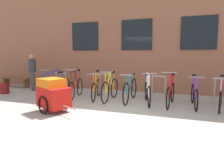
{
  "coord_description": "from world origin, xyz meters",
  "views": [
    {
      "loc": [
        1.76,
        -5.08,
        1.58
      ],
      "look_at": [
        -0.54,
        1.6,
        0.75
      ],
      "focal_mm": 31.47,
      "sensor_mm": 36.0,
      "label": 1
    }
  ],
  "objects_px": {
    "bicycle_yellow": "(110,89)",
    "person_by_bench": "(32,70)",
    "bicycle_pink": "(221,96)",
    "bicycle_purple": "(194,95)",
    "backpack": "(5,88)",
    "bicycle_teal": "(130,90)",
    "bicycle_maroon": "(76,87)",
    "bicycle_blue": "(55,86)",
    "bicycle_orange": "(96,88)",
    "wooden_bench": "(16,80)",
    "bike_trailer": "(53,94)",
    "bicycle_white": "(147,92)",
    "bicycle_red": "(171,93)"
  },
  "relations": [
    {
      "from": "bicycle_teal",
      "to": "wooden_bench",
      "type": "distance_m",
      "value": 6.06
    },
    {
      "from": "bicycle_purple",
      "to": "bicycle_orange",
      "type": "distance_m",
      "value": 3.31
    },
    {
      "from": "bicycle_orange",
      "to": "backpack",
      "type": "height_order",
      "value": "bicycle_orange"
    },
    {
      "from": "bicycle_blue",
      "to": "bicycle_purple",
      "type": "distance_m",
      "value": 5.01
    },
    {
      "from": "bicycle_pink",
      "to": "bicycle_maroon",
      "type": "bearing_deg",
      "value": -179.13
    },
    {
      "from": "person_by_bench",
      "to": "bicycle_red",
      "type": "bearing_deg",
      "value": -6.6
    },
    {
      "from": "bicycle_pink",
      "to": "bicycle_blue",
      "type": "bearing_deg",
      "value": -179.3
    },
    {
      "from": "bicycle_maroon",
      "to": "wooden_bench",
      "type": "height_order",
      "value": "bicycle_maroon"
    },
    {
      "from": "backpack",
      "to": "bike_trailer",
      "type": "bearing_deg",
      "value": -33.56
    },
    {
      "from": "bicycle_purple",
      "to": "person_by_bench",
      "type": "relative_size",
      "value": 1.02
    },
    {
      "from": "bicycle_yellow",
      "to": "person_by_bench",
      "type": "relative_size",
      "value": 1.05
    },
    {
      "from": "bicycle_red",
      "to": "bicycle_orange",
      "type": "distance_m",
      "value": 2.61
    },
    {
      "from": "bicycle_pink",
      "to": "person_by_bench",
      "type": "distance_m",
      "value": 7.39
    },
    {
      "from": "bicycle_red",
      "to": "bike_trailer",
      "type": "relative_size",
      "value": 1.16
    },
    {
      "from": "bicycle_maroon",
      "to": "bicycle_red",
      "type": "bearing_deg",
      "value": -0.01
    },
    {
      "from": "bicycle_orange",
      "to": "person_by_bench",
      "type": "height_order",
      "value": "person_by_bench"
    },
    {
      "from": "bicycle_blue",
      "to": "bicycle_purple",
      "type": "bearing_deg",
      "value": 0.59
    },
    {
      "from": "bicycle_orange",
      "to": "bike_trailer",
      "type": "relative_size",
      "value": 1.16
    },
    {
      "from": "bicycle_blue",
      "to": "bicycle_white",
      "type": "distance_m",
      "value": 3.58
    },
    {
      "from": "bicycle_red",
      "to": "wooden_bench",
      "type": "height_order",
      "value": "bicycle_red"
    },
    {
      "from": "bicycle_teal",
      "to": "bicycle_orange",
      "type": "bearing_deg",
      "value": -179.33
    },
    {
      "from": "wooden_bench",
      "to": "bicycle_maroon",
      "type": "bearing_deg",
      "value": -15.94
    },
    {
      "from": "bicycle_pink",
      "to": "bicycle_teal",
      "type": "xyz_separation_m",
      "value": [
        -2.76,
        0.07,
        0.03
      ]
    },
    {
      "from": "bicycle_pink",
      "to": "bicycle_maroon",
      "type": "xyz_separation_m",
      "value": [
        -4.8,
        -0.07,
        0.02
      ]
    },
    {
      "from": "wooden_bench",
      "to": "person_by_bench",
      "type": "distance_m",
      "value": 1.58
    },
    {
      "from": "bike_trailer",
      "to": "person_by_bench",
      "type": "xyz_separation_m",
      "value": [
        -2.82,
        2.45,
        0.44
      ]
    },
    {
      "from": "bicycle_maroon",
      "to": "bicycle_yellow",
      "type": "relative_size",
      "value": 0.97
    },
    {
      "from": "bike_trailer",
      "to": "bicycle_blue",
      "type": "bearing_deg",
      "value": 124.39
    },
    {
      "from": "bicycle_maroon",
      "to": "bicycle_white",
      "type": "bearing_deg",
      "value": 0.33
    },
    {
      "from": "bicycle_maroon",
      "to": "bicycle_orange",
      "type": "relative_size",
      "value": 0.97
    },
    {
      "from": "bicycle_white",
      "to": "wooden_bench",
      "type": "bearing_deg",
      "value": 170.44
    },
    {
      "from": "person_by_bench",
      "to": "backpack",
      "type": "relative_size",
      "value": 3.66
    },
    {
      "from": "bicycle_pink",
      "to": "bike_trailer",
      "type": "distance_m",
      "value": 4.88
    },
    {
      "from": "bicycle_teal",
      "to": "bicycle_maroon",
      "type": "bearing_deg",
      "value": -175.91
    },
    {
      "from": "bicycle_white",
      "to": "wooden_bench",
      "type": "distance_m",
      "value": 6.69
    },
    {
      "from": "bicycle_red",
      "to": "bike_trailer",
      "type": "bearing_deg",
      "value": -150.37
    },
    {
      "from": "bicycle_red",
      "to": "bike_trailer",
      "type": "height_order",
      "value": "bicycle_red"
    },
    {
      "from": "backpack",
      "to": "bicycle_teal",
      "type": "bearing_deg",
      "value": -5.39
    },
    {
      "from": "bicycle_purple",
      "to": "backpack",
      "type": "bearing_deg",
      "value": -177.27
    },
    {
      "from": "bicycle_teal",
      "to": "bicycle_blue",
      "type": "bearing_deg",
      "value": -177.24
    },
    {
      "from": "bicycle_pink",
      "to": "wooden_bench",
      "type": "distance_m",
      "value": 8.81
    },
    {
      "from": "bicycle_red",
      "to": "bicycle_purple",
      "type": "distance_m",
      "value": 0.7
    },
    {
      "from": "bicycle_pink",
      "to": "bicycle_purple",
      "type": "relative_size",
      "value": 1.04
    },
    {
      "from": "bicycle_maroon",
      "to": "bicycle_teal",
      "type": "bearing_deg",
      "value": 4.09
    },
    {
      "from": "bicycle_blue",
      "to": "person_by_bench",
      "type": "relative_size",
      "value": 1.05
    },
    {
      "from": "bicycle_maroon",
      "to": "wooden_bench",
      "type": "distance_m",
      "value": 4.1
    },
    {
      "from": "bicycle_yellow",
      "to": "bicycle_orange",
      "type": "xyz_separation_m",
      "value": [
        -0.57,
        0.09,
        -0.02
      ]
    },
    {
      "from": "bicycle_pink",
      "to": "wooden_bench",
      "type": "bearing_deg",
      "value": 173.14
    },
    {
      "from": "bicycle_blue",
      "to": "bicycle_maroon",
      "type": "height_order",
      "value": "bicycle_maroon"
    },
    {
      "from": "bicycle_purple",
      "to": "wooden_bench",
      "type": "height_order",
      "value": "bicycle_purple"
    }
  ]
}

